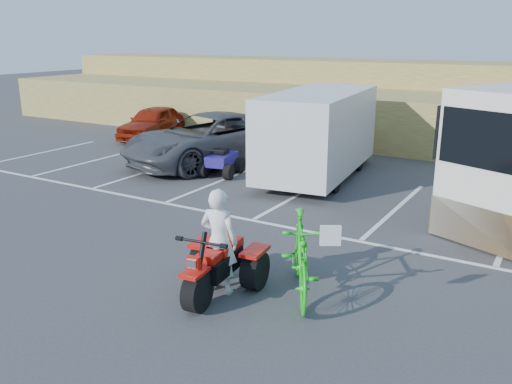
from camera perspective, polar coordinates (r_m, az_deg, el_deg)
The scene contains 11 objects.
ground at distance 11.09m, azimuth -6.89°, elevation -6.50°, with size 100.00×100.00×0.00m, color #3A3A3C.
parking_stripes at distance 13.96m, azimuth 6.17°, elevation -1.64°, with size 28.00×5.16×0.01m.
grass_embankment at distance 24.53m, azimuth 15.78°, elevation 8.96°, with size 40.00×8.50×3.10m.
red_trike_atv at distance 9.42m, azimuth -4.24°, elevation -10.70°, with size 1.34×1.78×1.16m, color red, non-canonical shape.
rider at distance 9.17m, azimuth -3.91°, elevation -5.18°, with size 0.67×0.44×1.84m, color white.
green_dirt_bike at distance 9.15m, azimuth 4.72°, elevation -6.75°, with size 0.66×2.32×1.39m, color #14BF19.
grey_pickup at distance 18.62m, azimuth -5.02°, elevation 5.59°, with size 2.83×6.13×1.70m, color #404147.
red_car at distance 23.66m, azimuth -10.76°, elevation 7.22°, with size 1.61×4.00×1.36m, color maroon.
cargo_trailer at distance 16.67m, azimuth 6.58°, elevation 6.31°, with size 2.92×5.88×2.64m.
quad_atv_blue at distance 17.16m, azimuth -3.61°, elevation 1.80°, with size 1.05×1.40×0.92m, color navy, non-canonical shape.
quad_atv_green at distance 17.39m, azimuth 4.02°, elevation 1.98°, with size 1.07×1.44×0.94m, color #145B16, non-canonical shape.
Camera 1 is at (6.33, -8.05, 4.25)m, focal length 38.00 mm.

